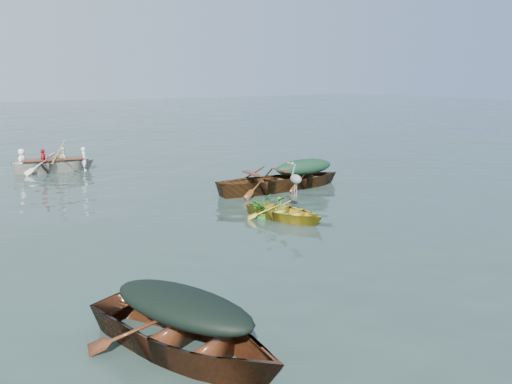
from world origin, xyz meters
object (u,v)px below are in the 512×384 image
Objects in this scene: dark_covered_boat at (184,355)px; green_tarp_boat at (304,187)px; heron at (296,184)px; rowed_boat at (55,172)px; open_wooden_boat at (266,192)px; yellow_dinghy at (285,219)px.

dark_covered_boat reaches higher than green_tarp_boat.
heron reaches higher than green_tarp_boat.
rowed_boat is at bearing 62.50° from dark_covered_boat.
dark_covered_boat is at bearing -157.54° from heron.
rowed_boat is at bearing 38.19° from open_wooden_boat.
rowed_boat is at bearing 90.88° from yellow_dinghy.
yellow_dinghy is at bearing 135.18° from green_tarp_boat.
green_tarp_boat is (2.84, 2.72, 0.00)m from yellow_dinghy.
yellow_dinghy is 6.51m from dark_covered_boat.
dark_covered_boat is at bearing 133.67° from green_tarp_boat.
rowed_boat is (-4.71, 7.30, 0.00)m from open_wooden_boat.
open_wooden_boat reaches higher than green_tarp_boat.
dark_covered_boat reaches higher than rowed_boat.
heron is at bearing -144.36° from rowed_boat.
open_wooden_boat reaches higher than yellow_dinghy.
heron is at bearing 18.60° from dark_covered_boat.
green_tarp_boat reaches higher than yellow_dinghy.
open_wooden_boat is at bearing 27.11° from dark_covered_boat.
rowed_boat is (1.55, 14.36, 0.00)m from dark_covered_boat.
rowed_boat reaches higher than yellow_dinghy.
heron is (-2.33, -2.51, 0.82)m from green_tarp_boat.
open_wooden_boat is 1.10× the size of rowed_boat.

